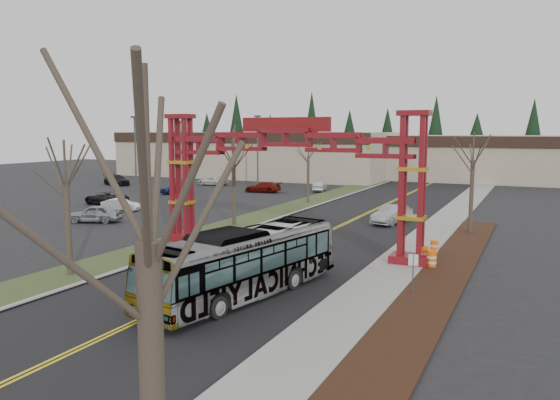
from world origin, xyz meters
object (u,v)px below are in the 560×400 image
Objects in this scene: parked_car_near_c at (106,198)px; light_pole_mid at (135,148)px; barrel_north at (434,248)px; silver_sedan at (392,215)px; bare_tree_right_near at (148,246)px; barrel_mid at (423,256)px; gateway_arch at (285,159)px; parked_car_far_b at (212,181)px; bare_tree_right_far at (473,161)px; light_pole_far at (258,145)px; parked_car_far_c at (116,180)px; street_sign at (413,266)px; retail_building_west at (261,154)px; retail_building_east at (509,158)px; light_pole_near at (180,158)px; parked_car_near_b at (121,205)px; parked_car_mid_a at (263,187)px; bare_tree_median_near at (66,182)px; barrel_south at (431,259)px; transit_bus at (244,263)px; bare_tree_median_far at (308,157)px; bare_tree_median_mid at (233,157)px; parked_car_mid_b at (177,188)px; parked_car_far_a at (320,186)px.

light_pole_mid is at bearing -147.12° from parked_car_near_c.
silver_sedan is at bearing 117.15° from barrel_north.
bare_tree_right_near is 26.66m from barrel_mid.
gateway_arch is 4.06× the size of parked_car_far_b.
light_pole_far is at bearing 141.30° from bare_tree_right_far.
parked_car_far_c is at bearing 173.79° from silver_sedan.
parked_car_far_b is at bearing 132.39° from street_sign.
retail_building_west is 1.21× the size of retail_building_east.
parked_car_far_b is 55.21m from street_sign.
light_pole_near reaches higher than silver_sedan.
bare_tree_right_near is 47.41m from light_pole_near.
light_pole_far is (-31.49, 62.48, -0.53)m from bare_tree_right_near.
parked_car_mid_a is (5.07, 20.34, 0.06)m from parked_car_near_b.
parked_car_far_b is 44.68m from bare_tree_right_far.
parked_car_mid_a is 17.51m from light_pole_near.
light_pole_mid is at bearing 177.81° from silver_sedan.
bare_tree_median_near is 0.76× the size of light_pole_mid.
bare_tree_median_near is 20.48m from barrel_south.
silver_sedan is at bearing 99.39° from bare_tree_right_near.
transit_bus is at bearing -96.18° from retail_building_east.
parked_car_mid_a reaches higher than barrel_mid.
transit_bus is 10.87m from bare_tree_median_near.
bare_tree_median_far is at bearing -54.65° from retail_building_west.
parked_car_far_c is 33.22m from bare_tree_median_far.
retail_building_east is 3.27× the size of transit_bus.
barrel_mid is at bearing 2.19° from gateway_arch.
parked_car_far_c reaches higher than parked_car_far_b.
bare_tree_median_mid reaches higher than parked_car_near_b.
parked_car_mid_b is 40.57m from barrel_north.
barrel_mid is at bearing -29.53° from light_pole_mid.
bare_tree_median_mid reaches higher than bare_tree_right_far.
bare_tree_right_near is 9.37× the size of barrel_north.
parked_car_far_c is 0.54× the size of light_pole_mid.
retail_building_west is at bearing 86.50° from light_pole_mid.
transit_bus is 1.59× the size of bare_tree_median_near.
retail_building_west is 9.03× the size of parked_car_near_c.
parked_car_mid_b is 61.63m from bare_tree_right_near.
bare_tree_right_far reaches higher than parked_car_near_b.
bare_tree_right_near is 20.35m from street_sign.
bare_tree_right_far is 40.35m from light_pole_far.
silver_sedan is 15.42m from bare_tree_median_far.
silver_sedan is at bearing 98.45° from transit_bus.
retail_building_west is 67.01m from barrel_south.
transit_bus is 34.12m from bare_tree_median_far.
gateway_arch is 4.93× the size of parked_car_near_b.
gateway_arch is 50.00m from parked_car_far_c.
bare_tree_median_mid is at bearing -34.10° from light_pole_mid.
bare_tree_median_far is (3.00, -11.09, 4.38)m from parked_car_far_a.
barrel_south is (31.47, -9.82, -0.09)m from parked_car_near_b.
bare_tree_median_mid is at bearing 143.09° from street_sign.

